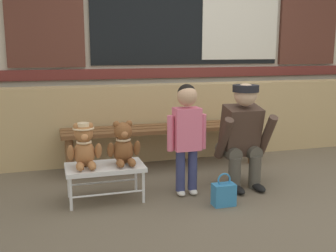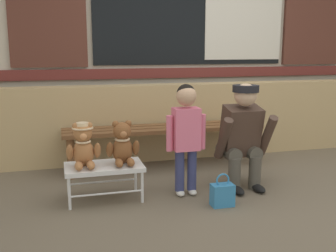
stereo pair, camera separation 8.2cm
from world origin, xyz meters
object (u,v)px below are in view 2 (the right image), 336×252
at_px(small_display_bench, 104,169).
at_px(adult_crouching, 243,135).
at_px(wooden_bench_long, 164,133).
at_px(child_standing, 186,128).
at_px(teddy_bear_plain, 123,144).
at_px(teddy_bear_with_hat, 83,146).
at_px(handbag_on_ground, 222,194).

height_order(small_display_bench, adult_crouching, adult_crouching).
distance_m(wooden_bench_long, child_standing, 0.87).
height_order(wooden_bench_long, small_display_bench, wooden_bench_long).
bearing_deg(adult_crouching, teddy_bear_plain, 179.64).
bearing_deg(wooden_bench_long, teddy_bear_with_hat, -138.63).
bearing_deg(handbag_on_ground, teddy_bear_plain, 152.05).
distance_m(small_display_bench, teddy_bear_with_hat, 0.26).
bearing_deg(wooden_bench_long, small_display_bench, -132.83).
bearing_deg(teddy_bear_plain, adult_crouching, -0.36).
distance_m(small_display_bench, teddy_bear_plain, 0.25).
height_order(child_standing, handbag_on_ground, child_standing).
height_order(teddy_bear_plain, adult_crouching, adult_crouching).
bearing_deg(small_display_bench, teddy_bear_with_hat, 179.23).
distance_m(child_standing, adult_crouching, 0.57).
bearing_deg(handbag_on_ground, child_standing, 122.59).
bearing_deg(small_display_bench, child_standing, -5.49).
xyz_separation_m(wooden_bench_long, handbag_on_ground, (0.17, -1.17, -0.28)).
distance_m(teddy_bear_with_hat, teddy_bear_plain, 0.32).
bearing_deg(teddy_bear_plain, teddy_bear_with_hat, 179.87).
height_order(child_standing, adult_crouching, child_standing).
height_order(teddy_bear_plain, handbag_on_ground, teddy_bear_plain).
bearing_deg(child_standing, handbag_on_ground, -57.41).
height_order(teddy_bear_with_hat, handbag_on_ground, teddy_bear_with_hat).
bearing_deg(teddy_bear_plain, wooden_bench_long, 54.14).
bearing_deg(child_standing, wooden_bench_long, 87.85).
relative_size(wooden_bench_long, child_standing, 2.19).
bearing_deg(wooden_bench_long, child_standing, -92.15).
bearing_deg(wooden_bench_long, teddy_bear_plain, -125.86).
height_order(adult_crouching, handbag_on_ground, adult_crouching).
bearing_deg(handbag_on_ground, wooden_bench_long, 98.51).
bearing_deg(teddy_bear_with_hat, wooden_bench_long, 41.37).
xyz_separation_m(child_standing, adult_crouching, (0.56, 0.06, -0.11)).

